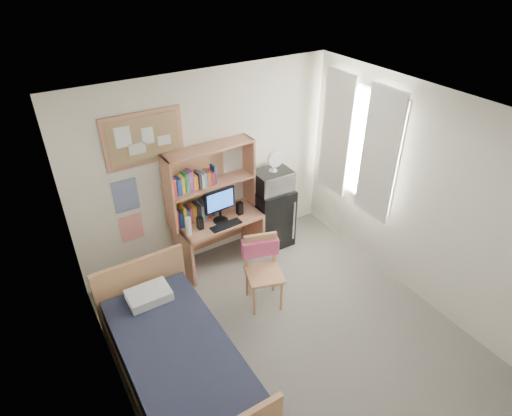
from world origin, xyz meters
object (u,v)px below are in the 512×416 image
desk_chair (264,274)px  microwave (273,180)px  mini_fridge (271,216)px  speaker_right (240,208)px  monitor (220,206)px  desk (220,240)px  speaker_left (200,223)px  bed (179,365)px  desk_fan (273,161)px  bulletin_board (144,138)px

desk_chair → microwave: bearing=69.5°
mini_fridge → desk_chair: bearing=-125.8°
mini_fridge → microwave: microwave is taller
mini_fridge → speaker_right: mini_fridge is taller
monitor → speaker_right: monitor is taller
microwave → speaker_right: bearing=-174.7°
desk_chair → mini_fridge: size_ratio=1.03×
desk → speaker_left: bearing=-168.7°
desk → mini_fridge: bearing=-2.0°
speaker_left → microwave: 1.18m
monitor → speaker_left: size_ratio=2.65×
desk_chair → microwave: size_ratio=1.86×
speaker_right → bed: bearing=-139.3°
monitor → speaker_right: (0.30, 0.02, -0.14)m
monitor → desk_fan: desk_fan is taller
bed → monitor: monitor is taller
bulletin_board → mini_fridge: bearing=-9.5°
speaker_left → speaker_right: speaker_right is taller
desk_chair → desk_fan: desk_fan is taller
desk → desk_fan: (0.85, -0.00, 0.98)m
desk_fan → bulletin_board: bearing=170.8°
desk_chair → microwave: microwave is taller
bulletin_board → microwave: (1.60, -0.29, -0.88)m
desk → desk_fan: 1.30m
bed → speaker_right: 2.21m
bed → desk_fan: desk_fan is taller
desk → bed: desk is taller
mini_fridge → microwave: size_ratio=1.81×
desk_chair → speaker_left: desk_chair is taller
mini_fridge → monitor: 0.98m
desk_chair → mini_fridge: desk_chair is taller
monitor → microwave: (0.85, 0.06, 0.11)m
desk_chair → speaker_right: 1.04m
bulletin_board → desk_chair: (0.84, -1.29, -1.46)m
bulletin_board → bed: 2.50m
bed → mini_fridge: bearing=36.3°
bulletin_board → speaker_left: size_ratio=5.42×
desk → microwave: (0.85, -0.00, 0.69)m
bulletin_board → microwave: size_ratio=1.89×
speaker_left → desk_fan: (1.15, 0.07, 0.54)m
bed → desk_fan: 2.81m
bulletin_board → microwave: bulletin_board is taller
bed → desk_fan: (2.10, 1.53, 1.06)m
speaker_left → desk_fan: 1.27m
desk_chair → monitor: size_ratio=2.01×
mini_fridge → bulletin_board: bearing=171.5°
desk → monitor: monitor is taller
speaker_left → monitor: bearing=0.0°
bulletin_board → speaker_right: (1.05, -0.33, -1.12)m
desk_chair → bed: bearing=-141.6°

